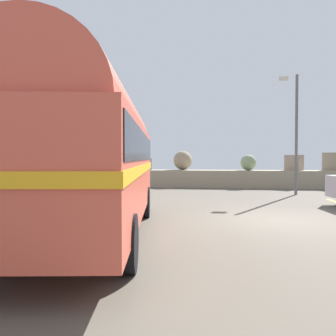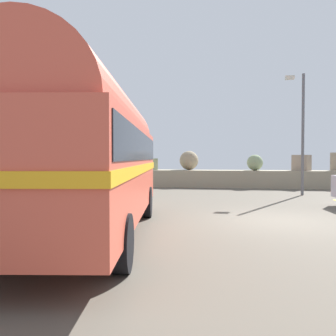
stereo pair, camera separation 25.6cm
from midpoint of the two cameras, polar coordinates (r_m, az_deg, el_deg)
The scene contains 4 objects.
ground at distance 10.83m, azimuth 18.28°, elevation -8.35°, with size 32.00×26.00×0.02m.
breakwater at distance 22.45m, azimuth 13.32°, elevation -1.29°, with size 31.36×2.18×2.47m.
vintage_coach at distance 8.31m, azimuth -11.65°, elevation 2.82°, with size 3.57×8.83×3.70m.
lamp_post at distance 18.57m, azimuth 21.56°, elevation 6.36°, with size 0.88×0.52×6.07m.
Camera 2 is at (-1.68, -10.50, 1.88)m, focal length 36.77 mm.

